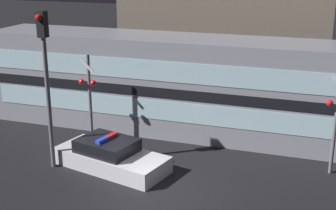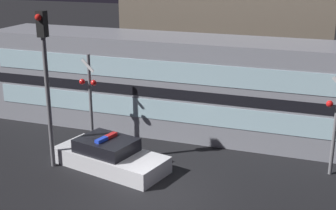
% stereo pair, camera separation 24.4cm
% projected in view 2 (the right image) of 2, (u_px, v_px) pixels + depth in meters
% --- Properties ---
extents(ground_plane, '(120.00, 120.00, 0.00)m').
position_uv_depth(ground_plane, '(153.00, 197.00, 15.42)').
color(ground_plane, black).
extents(train, '(21.33, 2.98, 4.26)m').
position_uv_depth(train, '(218.00, 88.00, 20.22)').
color(train, gray).
rests_on(train, ground_plane).
extents(police_car, '(4.64, 2.75, 1.22)m').
position_uv_depth(police_car, '(110.00, 156.00, 17.49)').
color(police_car, silver).
rests_on(police_car, ground_plane).
extents(crossing_signal_near, '(0.78, 0.33, 3.86)m').
position_uv_depth(crossing_signal_near, '(336.00, 118.00, 16.38)').
color(crossing_signal_near, slate).
rests_on(crossing_signal_near, ground_plane).
extents(crossing_signal_far, '(0.78, 0.33, 3.80)m').
position_uv_depth(crossing_signal_far, '(90.00, 93.00, 19.41)').
color(crossing_signal_far, slate).
rests_on(crossing_signal_far, ground_plane).
extents(traffic_light_corner, '(0.30, 0.46, 5.81)m').
position_uv_depth(traffic_light_corner, '(46.00, 71.00, 16.60)').
color(traffic_light_corner, slate).
rests_on(traffic_light_corner, ground_plane).
extents(building_left, '(11.40, 4.89, 6.12)m').
position_uv_depth(building_left, '(229.00, 39.00, 26.73)').
color(building_left, '#726656').
rests_on(building_left, ground_plane).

